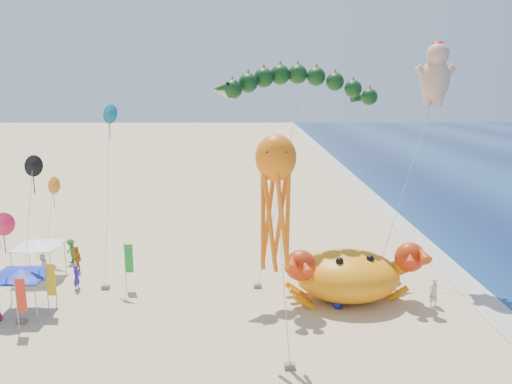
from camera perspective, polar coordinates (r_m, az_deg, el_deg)
ground at (r=31.18m, az=3.79°, el=-12.54°), size 320.00×320.00×0.00m
foam_strip at (r=34.18m, az=24.72°, el=-11.39°), size 320.00×320.00×0.00m
crab_inflatable at (r=31.49m, az=10.44°, el=-9.17°), size 8.65×6.44×3.79m
dragon_kite at (r=33.39m, az=4.82°, el=11.60°), size 11.23×5.18×13.97m
cherub_kite at (r=36.58m, az=19.82°, el=12.73°), size 5.44×4.20×15.92m
octopus_kite at (r=22.73m, az=2.25°, el=-0.00°), size 1.86×2.16×10.84m
canopy_blue at (r=32.06m, az=-25.34°, el=-8.30°), size 3.29×3.29×2.71m
canopy_white at (r=37.34m, az=-23.67°, el=-5.39°), size 3.09×3.09×2.71m
feather_flags at (r=32.60m, az=-23.58°, el=-8.62°), size 11.50×5.89×3.20m
beachgoers at (r=34.01m, az=-19.31°, el=-9.47°), size 27.69×13.26×1.84m
small_kites at (r=34.82m, az=-23.61°, el=0.56°), size 9.26×13.02×11.81m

